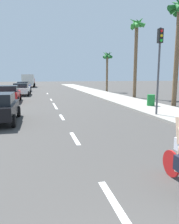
{
  "coord_description": "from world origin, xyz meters",
  "views": [
    {
      "loc": [
        -1.38,
        -0.89,
        2.46
      ],
      "look_at": [
        0.52,
        7.03,
        1.1
      ],
      "focal_mm": 34.73,
      "sensor_mm": 36.0,
      "label": 1
    }
  ],
  "objects_px": {
    "palm_tree_mid": "(179,22)",
    "traffic_signal": "(159,56)",
    "parked_car_red": "(9,93)",
    "palm_tree_far": "(136,38)",
    "parked_car_white": "(22,89)",
    "delivery_truck": "(28,80)",
    "parked_car_blue": "(24,86)",
    "palm_tree_distant": "(107,60)",
    "trash_bin_far": "(151,100)"
  },
  "relations": [
    {
      "from": "parked_car_red",
      "to": "traffic_signal",
      "type": "xyz_separation_m",
      "value": [
        9.7,
        -10.02,
        2.77
      ]
    },
    {
      "from": "parked_car_blue",
      "to": "delivery_truck",
      "type": "bearing_deg",
      "value": 92.03
    },
    {
      "from": "parked_car_red",
      "to": "palm_tree_mid",
      "type": "bearing_deg",
      "value": -25.06
    },
    {
      "from": "palm_tree_far",
      "to": "traffic_signal",
      "type": "height_order",
      "value": "palm_tree_far"
    },
    {
      "from": "parked_car_white",
      "to": "trash_bin_far",
      "type": "distance_m",
      "value": 17.22
    },
    {
      "from": "parked_car_white",
      "to": "delivery_truck",
      "type": "bearing_deg",
      "value": 92.24
    },
    {
      "from": "trash_bin_far",
      "to": "parked_car_white",
      "type": "bearing_deg",
      "value": 128.26
    },
    {
      "from": "palm_tree_distant",
      "to": "delivery_truck",
      "type": "bearing_deg",
      "value": 124.49
    },
    {
      "from": "palm_tree_mid",
      "to": "parked_car_red",
      "type": "bearing_deg",
      "value": 154.77
    },
    {
      "from": "palm_tree_mid",
      "to": "traffic_signal",
      "type": "xyz_separation_m",
      "value": [
        -3.73,
        -3.68,
        -2.91
      ]
    },
    {
      "from": "palm_tree_mid",
      "to": "palm_tree_distant",
      "type": "relative_size",
      "value": 1.33
    },
    {
      "from": "parked_car_red",
      "to": "parked_car_blue",
      "type": "xyz_separation_m",
      "value": [
        0.59,
        14.39,
        -0.0
      ]
    },
    {
      "from": "parked_car_red",
      "to": "delivery_truck",
      "type": "xyz_separation_m",
      "value": [
        0.83,
        29.02,
        0.66
      ]
    },
    {
      "from": "parked_car_blue",
      "to": "palm_tree_distant",
      "type": "height_order",
      "value": "palm_tree_distant"
    },
    {
      "from": "parked_car_red",
      "to": "palm_tree_far",
      "type": "distance_m",
      "value": 14.76
    },
    {
      "from": "parked_car_blue",
      "to": "trash_bin_far",
      "type": "distance_m",
      "value": 23.36
    },
    {
      "from": "delivery_truck",
      "to": "parked_car_white",
      "type": "bearing_deg",
      "value": -88.03
    },
    {
      "from": "parked_car_red",
      "to": "palm_tree_distant",
      "type": "xyz_separation_m",
      "value": [
        13.32,
        10.83,
        4.11
      ]
    },
    {
      "from": "parked_car_blue",
      "to": "palm_tree_distant",
      "type": "distance_m",
      "value": 13.84
    },
    {
      "from": "trash_bin_far",
      "to": "palm_tree_mid",
      "type": "bearing_deg",
      "value": -0.08
    },
    {
      "from": "parked_car_red",
      "to": "trash_bin_far",
      "type": "xyz_separation_m",
      "value": [
        11.38,
        -6.33,
        -0.27
      ]
    },
    {
      "from": "palm_tree_distant",
      "to": "traffic_signal",
      "type": "bearing_deg",
      "value": -99.83
    },
    {
      "from": "trash_bin_far",
      "to": "parked_car_blue",
      "type": "bearing_deg",
      "value": 117.52
    },
    {
      "from": "delivery_truck",
      "to": "palm_tree_distant",
      "type": "bearing_deg",
      "value": -53.26
    },
    {
      "from": "parked_car_white",
      "to": "palm_tree_mid",
      "type": "bearing_deg",
      "value": -44.22
    },
    {
      "from": "parked_car_white",
      "to": "palm_tree_distant",
      "type": "height_order",
      "value": "palm_tree_distant"
    },
    {
      "from": "parked_car_white",
      "to": "trash_bin_far",
      "type": "bearing_deg",
      "value": -49.21
    },
    {
      "from": "palm_tree_distant",
      "to": "trash_bin_far",
      "type": "xyz_separation_m",
      "value": [
        -1.94,
        -17.16,
        -4.37
      ]
    },
    {
      "from": "parked_car_red",
      "to": "delivery_truck",
      "type": "distance_m",
      "value": 29.04
    },
    {
      "from": "parked_car_white",
      "to": "trash_bin_far",
      "type": "relative_size",
      "value": 5.15
    },
    {
      "from": "traffic_signal",
      "to": "palm_tree_far",
      "type": "bearing_deg",
      "value": 71.3
    },
    {
      "from": "palm_tree_far",
      "to": "trash_bin_far",
      "type": "relative_size",
      "value": 10.28
    },
    {
      "from": "parked_car_blue",
      "to": "delivery_truck",
      "type": "distance_m",
      "value": 14.64
    },
    {
      "from": "parked_car_blue",
      "to": "delivery_truck",
      "type": "xyz_separation_m",
      "value": [
        0.24,
        14.63,
        0.66
      ]
    },
    {
      "from": "parked_car_white",
      "to": "palm_tree_distant",
      "type": "distance_m",
      "value": 13.75
    },
    {
      "from": "parked_car_red",
      "to": "palm_tree_far",
      "type": "height_order",
      "value": "palm_tree_far"
    },
    {
      "from": "parked_car_blue",
      "to": "palm_tree_mid",
      "type": "xyz_separation_m",
      "value": [
        12.85,
        -20.72,
        5.67
      ]
    },
    {
      "from": "palm_tree_distant",
      "to": "palm_tree_far",
      "type": "bearing_deg",
      "value": -88.83
    },
    {
      "from": "parked_car_red",
      "to": "palm_tree_far",
      "type": "bearing_deg",
      "value": 5.4
    },
    {
      "from": "palm_tree_mid",
      "to": "trash_bin_far",
      "type": "height_order",
      "value": "palm_tree_mid"
    },
    {
      "from": "traffic_signal",
      "to": "parked_car_white",
      "type": "bearing_deg",
      "value": 117.58
    },
    {
      "from": "parked_car_white",
      "to": "delivery_truck",
      "type": "distance_m",
      "value": 21.84
    },
    {
      "from": "palm_tree_mid",
      "to": "parked_car_white",
      "type": "bearing_deg",
      "value": 133.25
    },
    {
      "from": "parked_car_red",
      "to": "parked_car_blue",
      "type": "height_order",
      "value": "same"
    },
    {
      "from": "delivery_truck",
      "to": "palm_tree_distant",
      "type": "xyz_separation_m",
      "value": [
        12.49,
        -18.18,
        3.45
      ]
    },
    {
      "from": "traffic_signal",
      "to": "trash_bin_far",
      "type": "height_order",
      "value": "traffic_signal"
    },
    {
      "from": "palm_tree_far",
      "to": "parked_car_white",
      "type": "bearing_deg",
      "value": 155.04
    },
    {
      "from": "delivery_truck",
      "to": "traffic_signal",
      "type": "relative_size",
      "value": 1.22
    },
    {
      "from": "parked_car_blue",
      "to": "palm_tree_far",
      "type": "relative_size",
      "value": 0.51
    },
    {
      "from": "parked_car_red",
      "to": "palm_tree_distant",
      "type": "bearing_deg",
      "value": 39.29
    }
  ]
}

